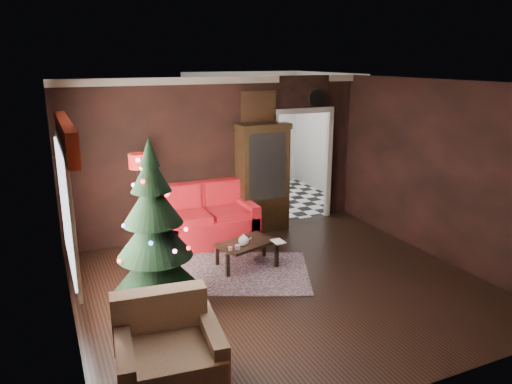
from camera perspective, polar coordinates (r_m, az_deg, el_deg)
name	(u,v)px	position (r m, az deg, el deg)	size (l,w,h in m)	color
floor	(282,286)	(6.97, 3.11, -10.98)	(5.50, 5.50, 0.00)	black
ceiling	(285,83)	(6.25, 3.49, 12.69)	(5.50, 5.50, 0.00)	white
wall_back	(219,157)	(8.70, -4.36, 4.15)	(5.50, 5.50, 0.00)	black
wall_front	(415,258)	(4.52, 18.23, -7.41)	(5.50, 5.50, 0.00)	black
wall_left	(64,217)	(5.78, -21.70, -2.77)	(5.50, 5.50, 0.00)	black
wall_right	(440,171)	(8.08, 20.86, 2.30)	(5.50, 5.50, 0.00)	black
doorway	(302,167)	(9.47, 5.39, 2.89)	(1.10, 0.10, 2.10)	silver
left_window	(66,208)	(5.96, -21.48, -1.71)	(0.05, 1.60, 1.40)	white
valance	(66,136)	(5.79, -21.48, 6.16)	(0.12, 2.10, 0.35)	#9D2413
kitchen_floor	(268,199)	(11.02, 1.40, -0.88)	(3.00, 3.00, 0.00)	white
kitchen_window	(243,118)	(11.98, -1.59, 8.74)	(0.70, 0.06, 0.70)	white
rug	(239,272)	(7.35, -2.07, -9.44)	(2.08, 1.51, 0.01)	#4B3C46
loveseat	(207,215)	(8.39, -5.75, -2.68)	(1.70, 0.90, 1.00)	maroon
curio_cabinet	(262,180)	(8.87, 0.76, 1.43)	(0.90, 0.45, 1.90)	black
floor_lamp	(141,208)	(7.80, -13.43, -1.89)	(0.29, 0.29, 1.74)	black
christmas_tree	(154,229)	(6.16, -11.95, -4.30)	(1.13, 1.13, 2.16)	black
armchair	(170,354)	(4.78, -10.12, -18.30)	(0.96, 0.96, 0.98)	beige
coffee_table	(247,254)	(7.48, -1.11, -7.30)	(0.87, 0.52, 0.39)	black
teapot	(243,240)	(7.23, -1.48, -5.72)	(0.18, 0.18, 0.17)	white
cup_a	(237,247)	(7.13, -2.21, -6.51)	(0.07, 0.07, 0.06)	white
cup_b	(230,249)	(7.09, -3.04, -6.68)	(0.06, 0.06, 0.05)	silver
book	(273,236)	(7.32, 2.04, -5.19)	(0.17, 0.02, 0.23)	gray
wall_clock	(316,98)	(9.36, 7.10, 10.93)	(0.32, 0.32, 0.06)	silver
painting	(258,107)	(8.81, 0.27, 9.93)	(0.62, 0.05, 0.52)	#A47347
kitchen_counter	(247,170)	(11.96, -1.08, 2.65)	(1.80, 0.60, 0.90)	white
kitchen_table	(262,188)	(10.53, 0.65, 0.46)	(0.70, 0.70, 0.75)	brown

